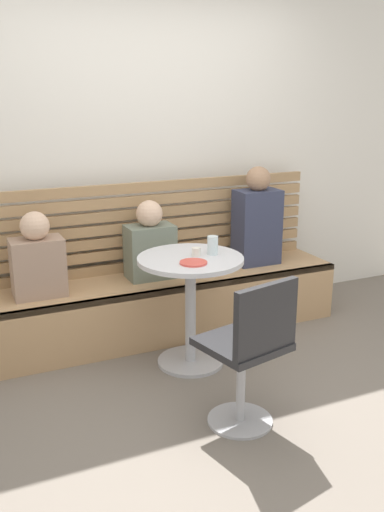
{
  "coord_description": "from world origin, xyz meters",
  "views": [
    {
      "loc": [
        -1.42,
        -2.46,
        1.77
      ],
      "look_at": [
        -0.01,
        0.66,
        0.75
      ],
      "focal_mm": 39.75,
      "sensor_mm": 36.0,
      "label": 1
    }
  ],
  "objects_px": {
    "cafe_table": "(190,290)",
    "plate_small": "(193,263)",
    "cup_espresso_small": "(196,252)",
    "person_child_middle": "(37,260)",
    "cup_glass_tall": "(213,245)",
    "person_adult": "(257,221)",
    "white_chair": "(250,349)",
    "person_child_left": "(150,245)",
    "booth_bench": "(163,305)"
  },
  "relations": [
    {
      "from": "person_child_middle",
      "to": "person_child_left",
      "type": "bearing_deg",
      "value": 3.57
    },
    {
      "from": "cafe_table",
      "to": "white_chair",
      "type": "relative_size",
      "value": 0.87
    },
    {
      "from": "cafe_table",
      "to": "plate_small",
      "type": "distance_m",
      "value": 0.27
    },
    {
      "from": "plate_small",
      "to": "person_child_left",
      "type": "bearing_deg",
      "value": 91.98
    },
    {
      "from": "person_adult",
      "to": "cup_espresso_small",
      "type": "distance_m",
      "value": 0.95
    },
    {
      "from": "booth_bench",
      "to": "person_child_middle",
      "type": "relative_size",
      "value": 4.73
    },
    {
      "from": "cup_espresso_small",
      "to": "person_child_middle",
      "type": "bearing_deg",
      "value": 150.8
    },
    {
      "from": "white_chair",
      "to": "person_child_left",
      "type": "distance_m",
      "value": 1.4
    },
    {
      "from": "person_child_middle",
      "to": "cup_espresso_small",
      "type": "relative_size",
      "value": 10.19
    },
    {
      "from": "booth_bench",
      "to": "cafe_table",
      "type": "distance_m",
      "value": 0.6
    },
    {
      "from": "white_chair",
      "to": "plate_small",
      "type": "height_order",
      "value": "white_chair"
    },
    {
      "from": "plate_small",
      "to": "person_adult",
      "type": "bearing_deg",
      "value": 38.98
    },
    {
      "from": "cafe_table",
      "to": "cup_espresso_small",
      "type": "relative_size",
      "value": 13.21
    },
    {
      "from": "white_chair",
      "to": "cup_glass_tall",
      "type": "bearing_deg",
      "value": 77.47
    },
    {
      "from": "person_child_middle",
      "to": "plate_small",
      "type": "bearing_deg",
      "value": -38.11
    },
    {
      "from": "booth_bench",
      "to": "white_chair",
      "type": "bearing_deg",
      "value": -91.51
    },
    {
      "from": "booth_bench",
      "to": "plate_small",
      "type": "xyz_separation_m",
      "value": [
        -0.05,
        -0.66,
        0.52
      ]
    },
    {
      "from": "white_chair",
      "to": "plate_small",
      "type": "bearing_deg",
      "value": 91.33
    },
    {
      "from": "white_chair",
      "to": "person_adult",
      "type": "height_order",
      "value": "person_adult"
    },
    {
      "from": "booth_bench",
      "to": "plate_small",
      "type": "relative_size",
      "value": 15.88
    },
    {
      "from": "cafe_table",
      "to": "cup_glass_tall",
      "type": "bearing_deg",
      "value": 0.21
    },
    {
      "from": "booth_bench",
      "to": "cafe_table",
      "type": "height_order",
      "value": "cafe_table"
    },
    {
      "from": "cafe_table",
      "to": "person_child_left",
      "type": "relative_size",
      "value": 1.3
    },
    {
      "from": "cafe_table",
      "to": "white_chair",
      "type": "bearing_deg",
      "value": -91.69
    },
    {
      "from": "booth_bench",
      "to": "cafe_table",
      "type": "xyz_separation_m",
      "value": [
        -0.01,
        -0.53,
        0.3
      ]
    },
    {
      "from": "booth_bench",
      "to": "plate_small",
      "type": "height_order",
      "value": "plate_small"
    },
    {
      "from": "cup_glass_tall",
      "to": "cup_espresso_small",
      "type": "relative_size",
      "value": 2.14
    },
    {
      "from": "plate_small",
      "to": "cup_espresso_small",
      "type": "bearing_deg",
      "value": 59.61
    },
    {
      "from": "person_child_middle",
      "to": "cup_glass_tall",
      "type": "height_order",
      "value": "person_child_middle"
    },
    {
      "from": "person_child_left",
      "to": "white_chair",
      "type": "bearing_deg",
      "value": -88.34
    },
    {
      "from": "cafe_table",
      "to": "plate_small",
      "type": "xyz_separation_m",
      "value": [
        -0.04,
        -0.13,
        0.23
      ]
    },
    {
      "from": "person_child_left",
      "to": "person_child_middle",
      "type": "bearing_deg",
      "value": -176.43
    },
    {
      "from": "cup_glass_tall",
      "to": "cup_espresso_small",
      "type": "bearing_deg",
      "value": 176.19
    },
    {
      "from": "person_adult",
      "to": "booth_bench",
      "type": "bearing_deg",
      "value": -177.47
    },
    {
      "from": "person_child_left",
      "to": "cup_espresso_small",
      "type": "xyz_separation_m",
      "value": [
        0.11,
        -0.56,
        0.08
      ]
    },
    {
      "from": "cafe_table",
      "to": "cup_glass_tall",
      "type": "relative_size",
      "value": 6.17
    },
    {
      "from": "person_child_left",
      "to": "plate_small",
      "type": "bearing_deg",
      "value": -88.02
    },
    {
      "from": "person_child_left",
      "to": "person_adult",
      "type": "bearing_deg",
      "value": -0.35
    },
    {
      "from": "plate_small",
      "to": "white_chair",
      "type": "bearing_deg",
      "value": -88.67
    },
    {
      "from": "cafe_table",
      "to": "person_adult",
      "type": "relative_size",
      "value": 0.97
    },
    {
      "from": "person_adult",
      "to": "cup_glass_tall",
      "type": "xyz_separation_m",
      "value": [
        -0.66,
        -0.56,
        0.02
      ]
    },
    {
      "from": "white_chair",
      "to": "person_adult",
      "type": "bearing_deg",
      "value": 58.48
    },
    {
      "from": "plate_small",
      "to": "person_child_middle",
      "type": "bearing_deg",
      "value": 141.89
    },
    {
      "from": "cafe_table",
      "to": "plate_small",
      "type": "height_order",
      "value": "plate_small"
    },
    {
      "from": "person_adult",
      "to": "plate_small",
      "type": "height_order",
      "value": "person_adult"
    },
    {
      "from": "booth_bench",
      "to": "person_child_left",
      "type": "distance_m",
      "value": 0.47
    },
    {
      "from": "cup_espresso_small",
      "to": "plate_small",
      "type": "distance_m",
      "value": 0.16
    },
    {
      "from": "white_chair",
      "to": "person_child_middle",
      "type": "relative_size",
      "value": 1.49
    },
    {
      "from": "person_child_middle",
      "to": "cup_espresso_small",
      "type": "xyz_separation_m",
      "value": [
        0.91,
        -0.51,
        0.08
      ]
    },
    {
      "from": "cafe_table",
      "to": "person_child_middle",
      "type": "bearing_deg",
      "value": 149.21
    }
  ]
}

